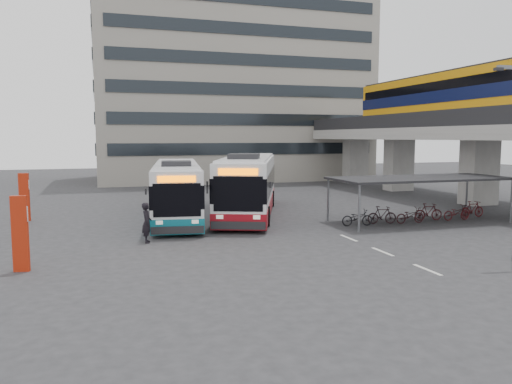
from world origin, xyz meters
name	(u,v)px	position (x,y,z in m)	size (l,w,h in m)	color
ground	(300,241)	(0.00, 0.00, 0.00)	(120.00, 120.00, 0.00)	#28282B
viaduct	(444,119)	(17.00, 12.08, 6.23)	(8.00, 32.00, 9.68)	gray
bike_shelter	(419,197)	(8.47, 3.00, 1.44)	(10.00, 4.00, 2.54)	#595B60
office_block	(230,70)	(6.00, 36.00, 12.50)	(30.00, 15.00, 25.00)	gray
road_markings	(383,252)	(2.50, -3.00, 0.01)	(0.15, 7.60, 0.01)	beige
bus_main	(249,185)	(0.07, 8.55, 1.80)	(7.36, 13.25, 3.88)	white
bus_teal	(177,191)	(-4.44, 8.24, 1.64)	(4.30, 12.22, 3.54)	white
pedestrian	(147,223)	(-6.77, 1.84, 0.92)	(0.67, 0.44, 1.84)	black
sign_totem_south	(20,233)	(-11.51, -1.81, 1.41)	(0.59, 0.28, 2.73)	#AE210A
sign_totem_north	(24,196)	(-12.90, 9.96, 1.42)	(0.59, 0.30, 2.76)	#AE210A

